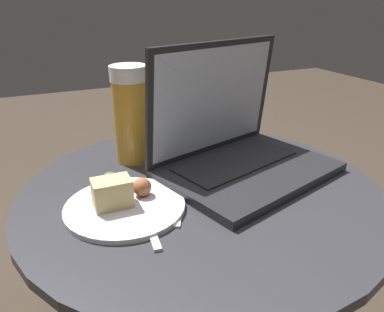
# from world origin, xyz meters

# --- Properties ---
(table) EXTENTS (0.68, 0.68, 0.49)m
(table) POSITION_xyz_m (0.00, 0.00, 0.37)
(table) COLOR #515156
(table) RESTS_ON ground_plane
(napkin) EXTENTS (0.18, 0.16, 0.00)m
(napkin) POSITION_xyz_m (-0.13, -0.03, 0.49)
(napkin) COLOR white
(napkin) RESTS_ON table
(laptop) EXTENTS (0.39, 0.32, 0.25)m
(laptop) POSITION_xyz_m (0.10, 0.04, 0.54)
(laptop) COLOR #232326
(laptop) RESTS_ON table
(beer_glass) EXTENTS (0.08, 0.08, 0.21)m
(beer_glass) POSITION_xyz_m (-0.08, 0.18, 0.59)
(beer_glass) COLOR gold
(beer_glass) RESTS_ON table
(snack_plate) EXTENTS (0.20, 0.20, 0.06)m
(snack_plate) POSITION_xyz_m (-0.15, -0.01, 0.50)
(snack_plate) COLOR silver
(snack_plate) RESTS_ON table
(fork) EXTENTS (0.04, 0.18, 0.01)m
(fork) POSITION_xyz_m (-0.13, -0.05, 0.49)
(fork) COLOR silver
(fork) RESTS_ON table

